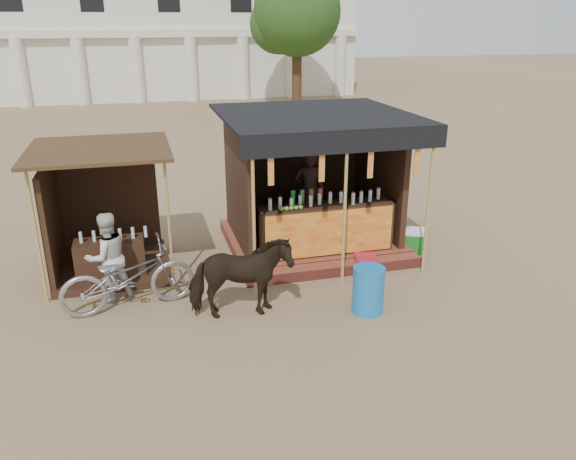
# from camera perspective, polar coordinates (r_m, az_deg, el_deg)

# --- Properties ---
(ground) EXTENTS (120.00, 120.00, 0.00)m
(ground) POSITION_cam_1_polar(r_m,az_deg,el_deg) (8.65, 2.82, -10.49)
(ground) COLOR #846B4C
(ground) RESTS_ON ground
(main_stall) EXTENTS (3.60, 3.61, 2.78)m
(main_stall) POSITION_cam_1_polar(r_m,az_deg,el_deg) (11.44, 2.53, 3.15)
(main_stall) COLOR brown
(main_stall) RESTS_ON ground
(secondary_stall) EXTENTS (2.40, 2.40, 2.38)m
(secondary_stall) POSITION_cam_1_polar(r_m,az_deg,el_deg) (10.92, -18.62, 0.17)
(secondary_stall) COLOR #352013
(secondary_stall) RESTS_ON ground
(cow) EXTENTS (1.63, 0.81, 1.35)m
(cow) POSITION_cam_1_polar(r_m,az_deg,el_deg) (8.82, -4.88, -4.92)
(cow) COLOR black
(cow) RESTS_ON ground
(motorbike) EXTENTS (2.24, 1.07, 1.13)m
(motorbike) POSITION_cam_1_polar(r_m,az_deg,el_deg) (9.45, -15.96, -4.62)
(motorbike) COLOR gray
(motorbike) RESTS_ON ground
(bystander) EXTENTS (0.92, 0.83, 1.54)m
(bystander) POSITION_cam_1_polar(r_m,az_deg,el_deg) (9.78, -17.86, -2.63)
(bystander) COLOR beige
(bystander) RESTS_ON ground
(blue_barrel) EXTENTS (0.64, 0.64, 0.77)m
(blue_barrel) POSITION_cam_1_polar(r_m,az_deg,el_deg) (9.16, 8.16, -6.04)
(blue_barrel) COLOR #186AB4
(blue_barrel) RESTS_ON ground
(red_crate) EXTENTS (0.47, 0.45, 0.27)m
(red_crate) POSITION_cam_1_polar(r_m,az_deg,el_deg) (10.77, 7.86, -3.26)
(red_crate) COLOR #A31B30
(red_crate) RESTS_ON ground
(cooler) EXTENTS (0.76, 0.67, 0.46)m
(cooler) POSITION_cam_1_polar(r_m,az_deg,el_deg) (11.73, 12.28, -1.01)
(cooler) COLOR #1A7521
(cooler) RESTS_ON ground
(background_building) EXTENTS (26.00, 7.45, 8.18)m
(background_building) POSITION_cam_1_polar(r_m,az_deg,el_deg) (36.98, -15.52, 19.23)
(background_building) COLOR silver
(background_building) RESTS_ON ground
(tree) EXTENTS (4.50, 4.40, 7.00)m
(tree) POSITION_cam_1_polar(r_m,az_deg,el_deg) (30.29, 0.48, 20.99)
(tree) COLOR #382314
(tree) RESTS_ON ground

